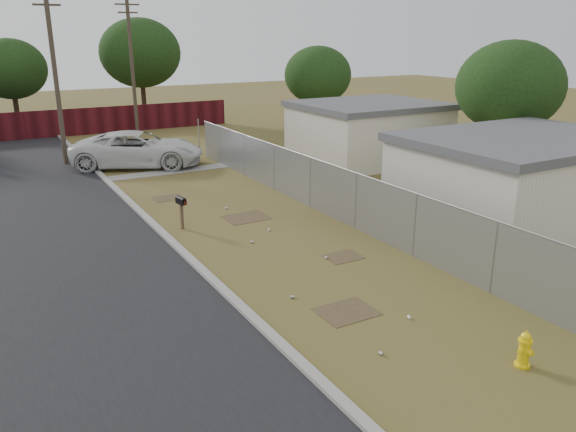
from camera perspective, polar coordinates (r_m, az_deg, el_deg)
ground at (r=18.36m, az=-1.05°, el=-2.83°), size 120.00×120.00×0.00m
street at (r=24.06m, az=-25.07°, el=0.55°), size 15.10×60.00×0.12m
chainlink_fence at (r=20.50m, az=5.23°, el=1.68°), size 0.10×27.06×2.02m
privacy_fence at (r=40.52m, az=-26.56°, el=8.11°), size 30.00×0.12×1.80m
utility_poles at (r=36.07m, az=-23.12°, el=13.67°), size 12.60×8.24×9.00m
houses at (r=26.02m, az=14.64°, el=6.39°), size 9.30×17.24×3.10m
horizon_trees at (r=39.72m, az=-17.06°, el=14.46°), size 33.32×31.94×7.78m
fire_hydrant at (r=12.72m, az=22.89°, el=-12.42°), size 0.37×0.37×0.81m
mailbox at (r=19.80m, az=-10.81°, el=1.25°), size 0.26×0.52×1.18m
pickup_truck at (r=30.02m, az=-15.01°, el=6.57°), size 7.21×5.56×1.82m
scattered_litter at (r=16.76m, az=0.92°, el=-4.76°), size 2.36×11.43×0.07m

